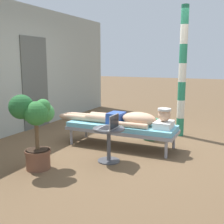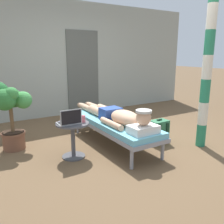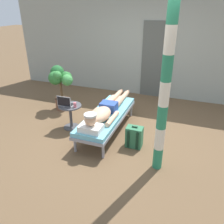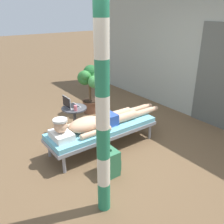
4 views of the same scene
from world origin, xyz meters
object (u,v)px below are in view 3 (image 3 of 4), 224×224
at_px(potted_plant, 61,83).
at_px(lounge_chair, 107,116).
at_px(side_table, 70,113).
at_px(drink_glass, 75,105).
at_px(porch_post, 164,94).
at_px(person_reclining, 105,110).
at_px(laptop, 66,103).
at_px(backpack, 134,137).

bearing_deg(potted_plant, lounge_chair, -24.80).
height_order(side_table, potted_plant, potted_plant).
bearing_deg(side_table, lounge_chair, 8.99).
bearing_deg(drink_glass, porch_post, -19.07).
bearing_deg(person_reclining, lounge_chair, 90.00).
bearing_deg(laptop, side_table, 40.52).
bearing_deg(backpack, drink_glass, 172.33).
distance_m(laptop, backpack, 1.58).
xyz_separation_m(person_reclining, potted_plant, (-1.48, 0.78, 0.16)).
bearing_deg(side_table, potted_plant, 131.02).
xyz_separation_m(laptop, backpack, (1.52, -0.17, -0.39)).
relative_size(lounge_chair, side_table, 3.76).
bearing_deg(porch_post, potted_plant, 150.98).
height_order(lounge_chair, potted_plant, potted_plant).
bearing_deg(potted_plant, person_reclining, -27.78).
bearing_deg(backpack, lounge_chair, 152.99).
bearing_deg(lounge_chair, drink_glass, -164.88).
xyz_separation_m(backpack, porch_post, (0.52, -0.45, 1.09)).
relative_size(drink_glass, potted_plant, 0.09).
distance_m(drink_glass, potted_plant, 1.21).
relative_size(drink_glass, porch_post, 0.04).
height_order(side_table, porch_post, porch_post).
height_order(person_reclining, potted_plant, potted_plant).
height_order(lounge_chair, person_reclining, person_reclining).
height_order(lounge_chair, porch_post, porch_post).
distance_m(laptop, drink_glass, 0.21).
height_order(side_table, backpack, side_table).
relative_size(lounge_chair, laptop, 6.34).
bearing_deg(drink_glass, backpack, -7.67).
bearing_deg(side_table, porch_post, -18.93).
xyz_separation_m(drink_glass, porch_post, (1.82, -0.63, 0.71)).
bearing_deg(person_reclining, side_table, -177.98).
relative_size(drink_glass, backpack, 0.24).
distance_m(side_table, laptop, 0.24).
xyz_separation_m(person_reclining, drink_glass, (-0.63, -0.07, 0.05)).
height_order(lounge_chair, drink_glass, drink_glass).
relative_size(side_table, porch_post, 0.20).
relative_size(laptop, backpack, 0.73).
xyz_separation_m(drink_glass, backpack, (1.31, -0.18, -0.38)).
relative_size(person_reclining, side_table, 4.15).
bearing_deg(drink_glass, side_table, 162.71).
bearing_deg(porch_post, lounge_chair, 146.18).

